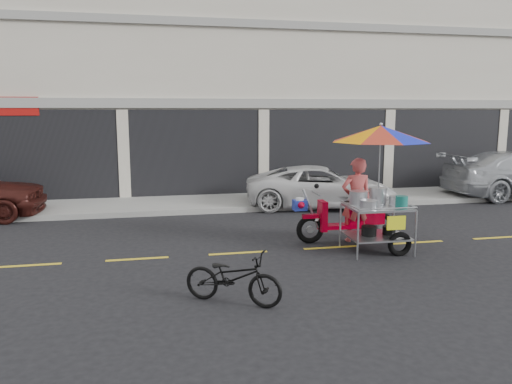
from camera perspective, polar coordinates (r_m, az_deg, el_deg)
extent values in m
plane|color=black|center=(10.74, 8.58, -6.30)|extent=(90.00, 90.00, 0.00)
cube|color=gray|center=(15.86, 1.63, -0.86)|extent=(45.00, 3.00, 0.15)
cube|color=beige|center=(20.54, -1.67, 12.44)|extent=(36.00, 8.00, 8.00)
cube|color=black|center=(16.62, 0.87, 4.39)|extent=(35.28, 0.06, 2.90)
cube|color=gray|center=(16.54, 0.90, 10.09)|extent=(36.00, 0.12, 0.30)
cube|color=gray|center=(16.76, 0.92, 18.66)|extent=(36.00, 0.12, 0.25)
cube|color=gold|center=(10.74, 8.58, -6.28)|extent=(42.00, 0.10, 0.01)
imported|color=silver|center=(15.07, 7.38, 0.62)|extent=(4.78, 2.94, 1.24)
imported|color=black|center=(7.56, -2.64, -9.73)|extent=(1.60, 1.27, 0.81)
torus|color=black|center=(10.97, 6.20, -4.27)|extent=(0.63, 0.14, 0.62)
torus|color=black|center=(11.54, 14.07, -3.82)|extent=(0.63, 0.14, 0.62)
cylinder|color=#9EA0A5|center=(10.97, 6.20, -4.27)|extent=(0.16, 0.07, 0.15)
cylinder|color=#9EA0A5|center=(11.54, 14.07, -3.82)|extent=(0.16, 0.07, 0.15)
cube|color=#A70018|center=(10.90, 6.23, -2.76)|extent=(0.35, 0.14, 0.09)
cylinder|color=#9EA0A5|center=(10.87, 6.25, -1.91)|extent=(0.40, 0.07, 0.88)
cube|color=#A70018|center=(10.98, 7.60, -2.70)|extent=(0.14, 0.38, 0.66)
cube|color=#A70018|center=(11.20, 9.98, -3.85)|extent=(0.88, 0.33, 0.09)
cube|color=#A70018|center=(11.32, 12.36, -2.47)|extent=(0.83, 0.31, 0.44)
cube|color=black|center=(11.23, 11.89, -1.24)|extent=(0.72, 0.28, 0.11)
cylinder|color=#9EA0A5|center=(10.85, 6.94, -0.18)|extent=(0.06, 0.60, 0.04)
sphere|color=black|center=(11.05, 6.94, 0.68)|extent=(0.11, 0.11, 0.11)
cylinder|color=white|center=(10.96, 6.88, -3.12)|extent=(0.14, 0.14, 0.05)
cube|color=navy|center=(10.79, 5.03, -1.51)|extent=(0.29, 0.25, 0.22)
cylinder|color=white|center=(10.76, 5.04, -0.82)|extent=(0.18, 0.18, 0.05)
cone|color=#A70018|center=(10.61, 5.29, -1.57)|extent=(0.20, 0.25, 0.20)
torus|color=black|center=(10.38, 16.09, -5.74)|extent=(0.51, 0.12, 0.50)
cylinder|color=#9EA0A5|center=(9.85, 11.56, -5.02)|extent=(0.04, 0.04, 0.93)
cylinder|color=#9EA0A5|center=(10.75, 9.61, -3.76)|extent=(0.04, 0.04, 0.93)
cylinder|color=#9EA0A5|center=(10.36, 17.78, -4.58)|extent=(0.04, 0.04, 0.93)
cylinder|color=#9EA0A5|center=(11.21, 15.42, -3.43)|extent=(0.04, 0.04, 0.93)
cube|color=#9EA0A5|center=(10.56, 13.59, -4.90)|extent=(1.23, 1.02, 0.03)
cube|color=#9EA0A5|center=(10.43, 13.71, -1.68)|extent=(1.23, 1.02, 0.04)
cylinder|color=#9EA0A5|center=(9.98, 14.87, -1.84)|extent=(1.21, 0.06, 0.03)
cylinder|color=#9EA0A5|center=(10.86, 12.67, -0.86)|extent=(1.21, 0.06, 0.03)
cylinder|color=#9EA0A5|center=(10.19, 10.63, -1.46)|extent=(0.05, 0.99, 0.03)
cylinder|color=#9EA0A5|center=(10.67, 16.68, -1.20)|extent=(0.05, 0.99, 0.03)
cylinder|color=#9EA0A5|center=(10.99, 12.55, -4.29)|extent=(0.07, 0.82, 0.04)
cylinder|color=#9EA0A5|center=(10.88, 12.65, -1.49)|extent=(0.07, 0.82, 0.04)
cube|color=#D0D315|center=(10.08, 15.73, -3.42)|extent=(0.38, 0.03, 0.27)
cylinder|color=#B7B7BC|center=(10.47, 11.62, -0.71)|extent=(0.38, 0.38, 0.26)
cylinder|color=#B7B7BC|center=(10.66, 13.76, -0.46)|extent=(0.35, 0.35, 0.32)
cylinder|color=#B7B7BC|center=(10.63, 15.66, -0.98)|extent=(0.27, 0.27, 0.17)
cylinder|color=#B7B7BC|center=(10.12, 12.77, -1.43)|extent=(0.35, 0.35, 0.14)
cylinder|color=#166359|center=(10.32, 16.30, -1.10)|extent=(0.25, 0.25, 0.24)
cylinder|color=black|center=(10.46, 12.79, -4.34)|extent=(0.32, 0.32, 0.20)
cylinder|color=black|center=(10.64, 14.96, -4.26)|extent=(0.27, 0.27, 0.18)
cylinder|color=#9EA0A5|center=(10.43, 13.92, 2.88)|extent=(0.03, 0.03, 1.64)
sphere|color=#9EA0A5|center=(10.37, 14.10, 7.51)|extent=(0.07, 0.07, 0.07)
imported|color=#B64443|center=(11.18, 11.38, -0.89)|extent=(0.69, 0.46, 1.86)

